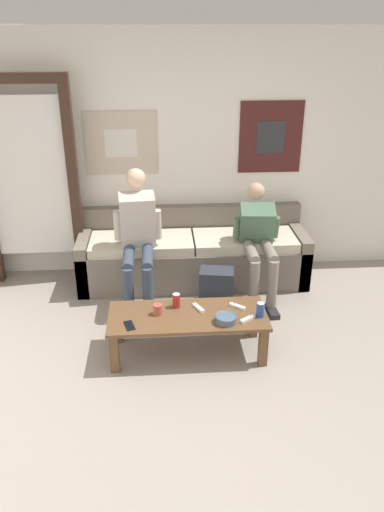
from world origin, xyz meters
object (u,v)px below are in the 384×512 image
at_px(coffee_table, 188,321).
at_px(person_seated_adult, 138,234).
at_px(ceramic_bowl, 226,318).
at_px(pillar_candle, 158,309).
at_px(person_seated_teen, 258,239).
at_px(backpack, 216,293).
at_px(couch, 193,256).
at_px(cell_phone, 130,325).
at_px(drink_can_blue, 260,310).
at_px(drink_can_red, 176,301).
at_px(game_controller_near_right, 198,308).
at_px(game_controller_far_center, 247,319).
at_px(game_controller_near_left, 237,306).

height_order(coffee_table, person_seated_adult, person_seated_adult).
height_order(ceramic_bowl, pillar_candle, pillar_candle).
height_order(person_seated_teen, backpack, person_seated_teen).
bearing_deg(couch, cell_phone, -112.53).
relative_size(person_seated_adult, pillar_candle, 12.76).
distance_m(drink_can_blue, drink_can_red, 0.71).
xyz_separation_m(coffee_table, game_controller_near_right, (0.10, 0.08, 0.07)).
relative_size(person_seated_adult, person_seated_teen, 1.16).
relative_size(pillar_candle, game_controller_far_center, 0.74).
distance_m(person_seated_teen, game_controller_far_center, 1.15).
height_order(pillar_candle, game_controller_near_left, pillar_candle).
relative_size(backpack, pillar_candle, 4.56).
relative_size(ceramic_bowl, drink_can_blue, 1.40).
xyz_separation_m(couch, person_seated_teen, (0.63, -0.37, 0.33)).
height_order(couch, pillar_candle, couch).
xyz_separation_m(person_seated_adult, drink_can_blue, (1.02, -1.02, -0.27)).
relative_size(game_controller_near_right, cell_phone, 0.96).
distance_m(person_seated_teen, backpack, 0.71).
relative_size(couch, game_controller_near_right, 16.76).
height_order(ceramic_bowl, game_controller_near_left, ceramic_bowl).
bearing_deg(ceramic_bowl, game_controller_near_right, 132.83).
relative_size(couch, cell_phone, 16.15).
bearing_deg(person_seated_teen, game_controller_far_center, -104.75).
height_order(ceramic_bowl, game_controller_near_right, ceramic_bowl).
bearing_deg(couch, game_controller_near_right, -92.01).
distance_m(person_seated_adult, pillar_candle, 0.99).
distance_m(drink_can_red, game_controller_near_right, 0.20).
xyz_separation_m(ceramic_bowl, game_controller_near_left, (0.13, 0.22, -0.02)).
distance_m(pillar_candle, drink_can_red, 0.19).
bearing_deg(game_controller_far_center, person_seated_adult, 129.91).
bearing_deg(pillar_candle, game_controller_near_right, 9.31).
bearing_deg(game_controller_near_left, ceramic_bowl, -120.59).
distance_m(person_seated_adult, backpack, 0.95).
xyz_separation_m(drink_can_blue, game_controller_near_right, (-0.50, 0.15, -0.05)).
xyz_separation_m(person_seated_adult, backpack, (0.74, -0.35, -0.49)).
bearing_deg(cell_phone, coffee_table, 16.51).
bearing_deg(game_controller_near_left, game_controller_near_right, -179.87).
distance_m(backpack, drink_can_red, 0.66).
distance_m(backpack, pillar_candle, 0.83).
bearing_deg(pillar_candle, person_seated_teen, 43.08).
bearing_deg(person_seated_adult, pillar_candle, -79.17).
distance_m(person_seated_adult, drink_can_blue, 1.47).
bearing_deg(person_seated_adult, person_seated_teen, 0.60).
xyz_separation_m(person_seated_teen, cell_phone, (-1.24, -1.11, -0.24)).
height_order(couch, person_seated_teen, person_seated_teen).
xyz_separation_m(backpack, game_controller_near_right, (-0.21, -0.53, 0.16)).
bearing_deg(game_controller_near_right, game_controller_far_center, -27.81).
height_order(game_controller_near_right, game_controller_far_center, same).
xyz_separation_m(ceramic_bowl, drink_can_red, (-0.38, 0.27, 0.03)).
distance_m(person_seated_teen, game_controller_near_right, 1.14).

